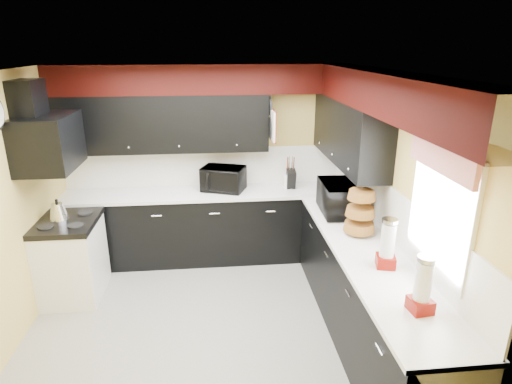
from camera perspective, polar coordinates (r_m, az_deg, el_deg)
ground at (r=4.60m, az=-6.40°, el=-17.32°), size 3.60×3.60×0.00m
wall_back at (r=5.70m, az=-6.78°, el=4.02°), size 3.60×0.06×2.50m
wall_right at (r=4.33m, az=17.52°, el=-1.70°), size 0.06×3.60×2.50m
ceiling at (r=3.71m, az=-7.86°, el=15.52°), size 3.60×3.60×0.06m
cab_back at (r=5.68m, az=-6.50°, el=-4.59°), size 3.60×0.60×0.90m
cab_right at (r=4.32m, az=14.23°, el=-13.27°), size 0.60×3.00×0.90m
counter_back at (r=5.51m, az=-6.68°, el=-0.11°), size 3.62×0.64×0.04m
counter_right at (r=4.09m, az=14.76°, el=-7.69°), size 0.64×3.02×0.04m
splash_back at (r=5.70m, az=-6.76°, el=3.41°), size 3.60×0.02×0.50m
splash_right at (r=4.34m, az=17.32°, el=-2.44°), size 0.02×3.60×0.50m
upper_back at (r=5.44m, az=-12.37°, el=8.94°), size 2.60×0.35×0.70m
upper_right at (r=4.93m, az=12.25°, el=7.92°), size 0.35×1.80×0.70m
soffit_back at (r=5.34m, az=-7.27°, el=14.72°), size 3.60×0.36×0.35m
soffit_right at (r=3.85m, az=17.65°, el=12.33°), size 0.36×3.24×0.35m
stove at (r=5.26m, az=-23.28°, el=-8.39°), size 0.60×0.75×0.86m
cooktop at (r=5.08m, az=-23.95°, el=-3.76°), size 0.62×0.77×0.06m
hood at (r=4.85m, az=-25.93°, el=5.99°), size 0.50×0.78×0.55m
hood_duct at (r=4.83m, az=-28.12°, el=10.72°), size 0.24×0.40×0.40m
window at (r=3.47m, az=23.44°, el=-2.30°), size 0.03×0.86×0.96m
valance at (r=3.33m, az=23.51°, el=4.09°), size 0.04×0.88×0.20m
pan_top at (r=5.35m, az=1.85°, el=11.36°), size 0.03×0.22×0.40m
pan_mid at (r=5.26m, az=2.01°, el=8.47°), size 0.03×0.28×0.46m
pan_low at (r=5.52m, az=1.64°, el=8.66°), size 0.03×0.24×0.42m
cut_board at (r=5.14m, az=2.31°, el=8.77°), size 0.03×0.26×0.35m
baskets at (r=4.29m, az=13.73°, el=-2.50°), size 0.27×0.27×0.50m
deco_plate at (r=3.77m, az=20.67°, el=10.72°), size 0.03×0.24×0.24m
toaster_oven at (r=5.49m, az=-4.41°, el=1.78°), size 0.64×0.59×0.30m
microwave at (r=4.82m, az=11.21°, el=-0.79°), size 0.44×0.63×0.34m
utensil_crock at (r=5.60m, az=4.59°, el=1.50°), size 0.21×0.21×0.18m
knife_block at (r=5.56m, az=4.66°, el=1.72°), size 0.12×0.16×0.25m
kettle at (r=5.11m, az=-24.88°, el=-2.32°), size 0.24×0.24×0.18m
dispenser_a at (r=3.74m, az=17.11°, el=-6.69°), size 0.18×0.18×0.41m
dispenser_b at (r=3.23m, az=21.36°, el=-11.59°), size 0.17×0.17×0.41m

